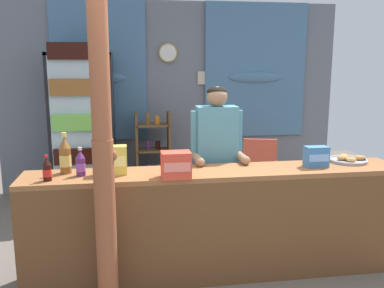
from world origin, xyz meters
name	(u,v)px	position (x,y,z in m)	size (l,w,h in m)	color
ground_plane	(192,238)	(0.00, 1.20, 0.00)	(7.80, 7.80, 0.00)	#665B51
back_wall_curtained	(174,94)	(0.03, 3.05, 1.36)	(4.73, 0.22, 2.63)	slate
stall_counter	(220,216)	(0.09, 0.34, 0.56)	(3.18, 0.47, 0.92)	#935B33
timber_post	(103,147)	(-0.81, 0.03, 1.23)	(0.17, 0.15, 2.56)	#995133
drink_fridge	(83,118)	(-1.20, 2.54, 1.11)	(0.78, 0.63, 2.04)	black
bottle_shelf_rack	(153,153)	(-0.30, 2.71, 0.60)	(0.48, 0.28, 1.15)	brown
plastic_lawn_chair	(259,165)	(1.05, 2.23, 0.49)	(0.55, 0.55, 0.86)	#E5563D
shopkeeper	(217,151)	(0.17, 0.85, 0.99)	(0.48, 0.42, 1.59)	#28282D
soda_bottle_iced_tea	(65,156)	(-1.14, 0.54, 1.06)	(0.09, 0.09, 0.33)	brown
soda_bottle_cola	(47,170)	(-1.25, 0.33, 1.01)	(0.07, 0.07, 0.20)	black
soda_bottle_grape_soda	(81,164)	(-1.01, 0.44, 1.02)	(0.07, 0.07, 0.23)	#56286B
snack_box_instant_noodle	(113,160)	(-0.76, 0.45, 1.04)	(0.22, 0.11, 0.23)	#EAD14C
snack_box_biscuit	(316,157)	(0.96, 0.43, 1.01)	(0.20, 0.12, 0.18)	#3D75B7
snack_box_crackers	(176,165)	(-0.28, 0.27, 1.02)	(0.23, 0.16, 0.21)	#E5422D
pastry_tray	(348,160)	(1.33, 0.55, 0.94)	(0.34, 0.34, 0.06)	#BCBCC1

